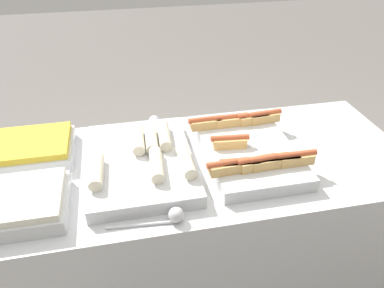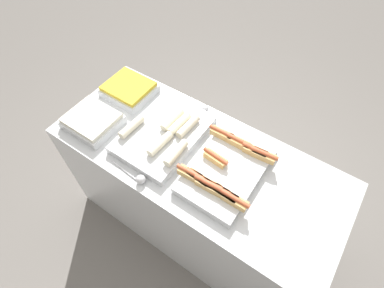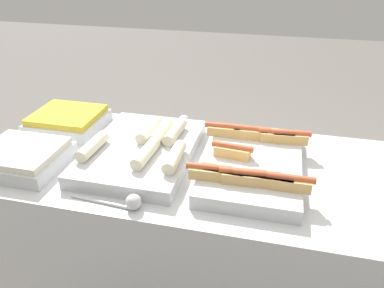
% 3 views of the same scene
% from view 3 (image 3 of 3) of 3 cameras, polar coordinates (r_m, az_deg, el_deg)
% --- Properties ---
extents(counter, '(1.62, 0.69, 0.86)m').
position_cam_3_polar(counter, '(1.62, 1.02, -16.09)').
color(counter, silver).
rests_on(counter, ground_plane).
extents(tray_hotdogs, '(0.40, 0.51, 0.10)m').
position_cam_3_polar(tray_hotdogs, '(1.30, 9.17, -2.84)').
color(tray_hotdogs, silver).
rests_on(tray_hotdogs, counter).
extents(tray_wraps, '(0.37, 0.52, 0.09)m').
position_cam_3_polar(tray_wraps, '(1.39, -7.47, -0.84)').
color(tray_wraps, silver).
rests_on(tray_wraps, counter).
extents(tray_side_front, '(0.29, 0.26, 0.07)m').
position_cam_3_polar(tray_side_front, '(1.45, -24.44, -1.87)').
color(tray_side_front, silver).
rests_on(tray_side_front, counter).
extents(tray_side_back, '(0.29, 0.26, 0.07)m').
position_cam_3_polar(tray_side_back, '(1.68, -18.38, 3.42)').
color(tray_side_back, silver).
rests_on(tray_side_back, counter).
extents(serving_spoon_near, '(0.24, 0.05, 0.05)m').
position_cam_3_polar(serving_spoon_near, '(1.15, -9.64, -8.70)').
color(serving_spoon_near, silver).
rests_on(serving_spoon_near, counter).
extents(serving_spoon_far, '(0.24, 0.05, 0.05)m').
position_cam_3_polar(serving_spoon_far, '(1.62, -1.84, 3.53)').
color(serving_spoon_far, silver).
rests_on(serving_spoon_far, counter).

